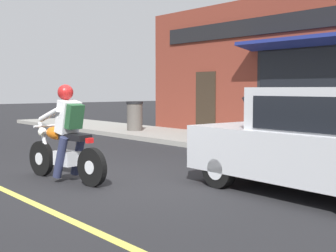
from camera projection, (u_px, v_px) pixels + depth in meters
ground_plane at (118, 180)px, 7.97m from camera, size 80.00×80.00×0.00m
sidewalk_curb at (208, 140)px, 13.49m from camera, size 2.60×22.00×0.14m
storefront_building at (297, 68)px, 12.83m from camera, size 1.25×11.95×4.20m
motorcycle_with_rider at (66, 141)px, 7.82m from camera, size 0.67×2.01×1.62m
car_hatchback at (317, 143)px, 6.74m from camera, size 1.68×3.80×1.57m
trash_bin at (135, 116)px, 15.74m from camera, size 0.56×0.56×0.98m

